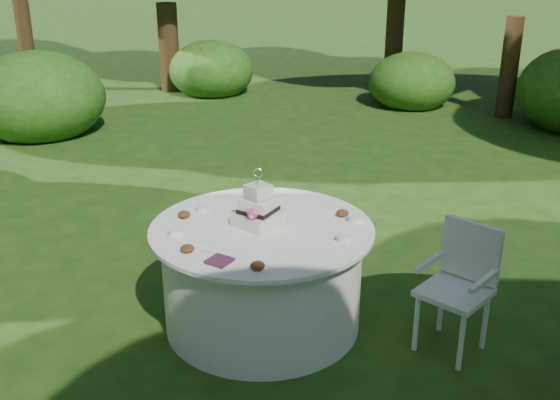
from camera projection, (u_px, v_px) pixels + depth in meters
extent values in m
plane|color=#1D3A0F|center=(263.00, 322.00, 4.81)|extent=(80.00, 80.00, 0.00)
cube|color=#4B203A|center=(220.00, 261.00, 4.02)|extent=(0.14, 0.14, 0.02)
ellipsoid|color=white|center=(201.00, 247.00, 4.22)|extent=(0.48, 0.07, 0.01)
cylinder|color=white|center=(262.00, 278.00, 4.67)|extent=(1.40, 1.40, 0.74)
cylinder|color=white|center=(262.00, 229.00, 4.53)|extent=(1.56, 1.56, 0.03)
cube|color=silver|center=(259.00, 218.00, 4.54)|extent=(0.32, 0.32, 0.09)
cube|color=white|center=(258.00, 205.00, 4.50)|extent=(0.22, 0.22, 0.09)
cube|color=silver|center=(258.00, 191.00, 4.46)|extent=(0.18, 0.18, 0.09)
cube|color=black|center=(258.00, 210.00, 4.51)|extent=(0.23, 0.23, 0.03)
sphere|color=#CC3C9B|center=(252.00, 214.00, 4.39)|extent=(0.07, 0.07, 0.07)
cylinder|color=silver|center=(258.00, 181.00, 4.44)|extent=(0.01, 0.01, 0.05)
torus|color=silver|center=(258.00, 173.00, 4.41)|extent=(0.07, 0.02, 0.07)
cube|color=white|center=(454.00, 292.00, 4.34)|extent=(0.48, 0.48, 0.04)
cube|color=silver|center=(471.00, 251.00, 4.38)|extent=(0.41, 0.11, 0.41)
cylinder|color=white|center=(416.00, 323.00, 4.41)|extent=(0.04, 0.04, 0.42)
cylinder|color=white|center=(461.00, 342.00, 4.21)|extent=(0.04, 0.04, 0.42)
cylinder|color=silver|center=(441.00, 304.00, 4.64)|extent=(0.04, 0.04, 0.42)
cylinder|color=white|center=(485.00, 321.00, 4.43)|extent=(0.04, 0.04, 0.42)
cube|color=silver|center=(430.00, 262.00, 4.40)|extent=(0.10, 0.37, 0.03)
cube|color=white|center=(484.00, 281.00, 4.16)|extent=(0.10, 0.37, 0.03)
cylinder|color=white|center=(202.00, 208.00, 4.79)|extent=(0.10, 0.10, 0.04)
cylinder|color=white|center=(344.00, 238.00, 4.30)|extent=(0.10, 0.10, 0.04)
cylinder|color=white|center=(260.00, 195.00, 5.04)|extent=(0.10, 0.10, 0.04)
cylinder|color=white|center=(175.00, 232.00, 4.40)|extent=(0.10, 0.10, 0.04)
cylinder|color=white|center=(355.00, 219.00, 4.60)|extent=(0.10, 0.10, 0.04)
ellipsoid|color=#562D16|center=(184.00, 214.00, 4.66)|extent=(0.09, 0.09, 0.05)
ellipsoid|color=#562D16|center=(343.00, 213.00, 4.69)|extent=(0.09, 0.09, 0.05)
ellipsoid|color=#562D16|center=(258.00, 265.00, 3.93)|extent=(0.09, 0.09, 0.05)
ellipsoid|color=#562D16|center=(187.00, 249.00, 4.15)|extent=(0.09, 0.09, 0.05)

